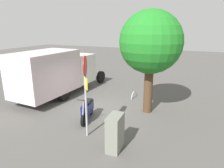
# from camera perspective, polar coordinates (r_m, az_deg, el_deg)

# --- Properties ---
(ground_plane) EXTENTS (60.00, 60.00, 0.00)m
(ground_plane) POSITION_cam_1_polar(r_m,az_deg,el_deg) (10.61, -3.42, -7.21)
(ground_plane) COLOR #4D4B48
(box_truck_near) EXTENTS (7.17, 2.47, 2.84)m
(box_truck_near) POSITION_cam_1_polar(r_m,az_deg,el_deg) (12.74, -15.48, 3.67)
(box_truck_near) COLOR black
(box_truck_near) RESTS_ON ground
(motorcycle) EXTENTS (1.77, 0.73, 1.20)m
(motorcycle) POSITION_cam_1_polar(r_m,az_deg,el_deg) (9.38, -7.02, -7.07)
(motorcycle) COLOR black
(motorcycle) RESTS_ON ground
(stop_sign) EXTENTS (0.71, 0.33, 3.20)m
(stop_sign) POSITION_cam_1_polar(r_m,az_deg,el_deg) (7.45, -7.56, -0.08)
(stop_sign) COLOR #9E9EA3
(stop_sign) RESTS_ON ground
(street_tree) EXTENTS (2.97, 2.97, 4.98)m
(street_tree) POSITION_cam_1_polar(r_m,az_deg,el_deg) (9.64, 10.97, 11.46)
(street_tree) COLOR #47301E
(street_tree) RESTS_ON ground
(utility_cabinet) EXTENTS (0.82, 0.50, 1.30)m
(utility_cabinet) POSITION_cam_1_polar(r_m,az_deg,el_deg) (7.12, 0.86, -13.73)
(utility_cabinet) COLOR slate
(utility_cabinet) RESTS_ON ground
(bike_rack_hoop) EXTENTS (0.85, 0.12, 0.85)m
(bike_rack_hoop) POSITION_cam_1_polar(r_m,az_deg,el_deg) (12.31, 6.27, -3.91)
(bike_rack_hoop) COLOR #B7B7BC
(bike_rack_hoop) RESTS_ON ground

